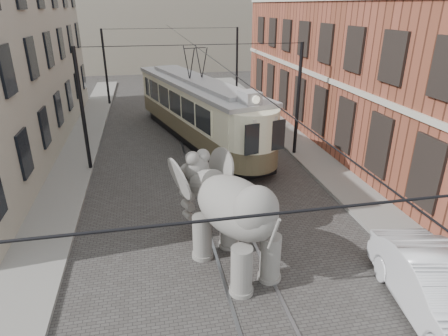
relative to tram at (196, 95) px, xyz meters
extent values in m
plane|color=#3C3937|center=(-0.33, -9.76, -2.74)|extent=(120.00, 120.00, 0.00)
cube|color=slate|center=(5.67, -9.76, -2.67)|extent=(2.00, 60.00, 0.15)
cube|color=slate|center=(-6.83, -9.76, -2.67)|extent=(2.00, 60.00, 0.15)
cube|color=brown|center=(10.67, -0.76, 3.26)|extent=(8.00, 26.00, 12.00)
cube|color=#9E9683|center=(-0.33, 30.24, 4.26)|extent=(28.00, 10.00, 14.00)
imported|color=silver|center=(4.14, -15.93, -1.91)|extent=(2.53, 5.28, 1.67)
camera|label=1|loc=(-2.92, -22.67, 4.95)|focal=31.10mm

